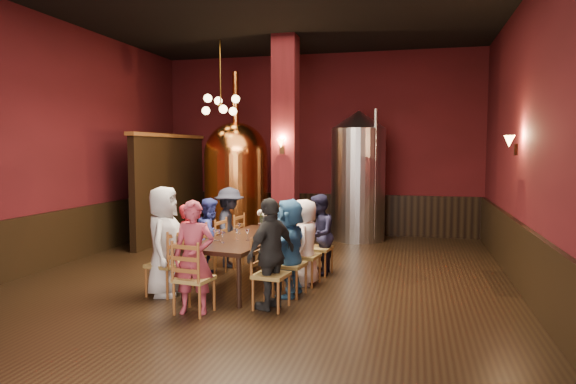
% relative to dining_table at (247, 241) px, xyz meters
% --- Properties ---
extents(room, '(10.00, 10.02, 4.50)m').
position_rel_dining_table_xyz_m(room, '(0.16, 0.25, 1.56)').
color(room, black).
rests_on(room, ground).
extents(wainscot_right, '(0.08, 9.90, 1.00)m').
position_rel_dining_table_xyz_m(wainscot_right, '(4.12, 0.25, -0.19)').
color(wainscot_right, black).
rests_on(wainscot_right, ground).
extents(wainscot_back, '(7.90, 0.08, 1.00)m').
position_rel_dining_table_xyz_m(wainscot_back, '(0.16, 5.21, -0.19)').
color(wainscot_back, black).
rests_on(wainscot_back, ground).
extents(wainscot_left, '(0.08, 9.90, 1.00)m').
position_rel_dining_table_xyz_m(wainscot_left, '(-3.80, 0.25, -0.19)').
color(wainscot_left, black).
rests_on(wainscot_left, ground).
extents(column, '(0.58, 0.58, 4.50)m').
position_rel_dining_table_xyz_m(column, '(-0.14, 3.05, 1.56)').
color(column, '#4D1015').
rests_on(column, ground).
extents(partition, '(0.22, 3.50, 2.40)m').
position_rel_dining_table_xyz_m(partition, '(-3.04, 3.45, 0.51)').
color(partition, black).
rests_on(partition, ground).
extents(pendant_cluster, '(0.90, 0.90, 1.70)m').
position_rel_dining_table_xyz_m(pendant_cluster, '(-1.64, 3.15, 2.41)').
color(pendant_cluster, '#A57226').
rests_on(pendant_cluster, room).
extents(sconce_wall, '(0.20, 0.20, 0.36)m').
position_rel_dining_table_xyz_m(sconce_wall, '(4.06, 1.05, 1.51)').
color(sconce_wall, black).
rests_on(sconce_wall, room).
extents(sconce_column, '(0.20, 0.20, 0.36)m').
position_rel_dining_table_xyz_m(sconce_column, '(-0.14, 2.75, 1.51)').
color(sconce_column, black).
rests_on(sconce_column, column).
extents(dining_table, '(1.32, 2.51, 0.75)m').
position_rel_dining_table_xyz_m(dining_table, '(0.00, 0.00, 0.00)').
color(dining_table, black).
rests_on(dining_table, ground).
extents(chair_0, '(0.52, 0.52, 0.92)m').
position_rel_dining_table_xyz_m(chair_0, '(-0.98, -0.88, -0.23)').
color(chair_0, brown).
rests_on(chair_0, ground).
extents(person_0, '(0.65, 0.86, 1.59)m').
position_rel_dining_table_xyz_m(person_0, '(-0.98, -0.88, 0.11)').
color(person_0, beige).
rests_on(person_0, ground).
extents(chair_1, '(0.52, 0.52, 0.92)m').
position_rel_dining_table_xyz_m(chair_1, '(-0.89, -0.21, -0.23)').
color(chair_1, brown).
rests_on(chair_1, ground).
extents(person_1, '(0.33, 0.48, 1.26)m').
position_rel_dining_table_xyz_m(person_1, '(-0.89, -0.21, -0.06)').
color(person_1, '#B21E2A').
rests_on(person_1, ground).
extents(chair_2, '(0.52, 0.52, 0.92)m').
position_rel_dining_table_xyz_m(chair_2, '(-0.80, 0.44, -0.23)').
color(chair_2, brown).
rests_on(chair_2, ground).
extents(person_2, '(0.38, 0.66, 1.31)m').
position_rel_dining_table_xyz_m(person_2, '(-0.80, 0.44, -0.03)').
color(person_2, navy).
rests_on(person_2, ground).
extents(chair_3, '(0.52, 0.52, 0.92)m').
position_rel_dining_table_xyz_m(chair_3, '(-0.71, 1.11, -0.23)').
color(chair_3, brown).
rests_on(chair_3, ground).
extents(person_3, '(0.72, 1.02, 1.44)m').
position_rel_dining_table_xyz_m(person_3, '(-0.71, 1.11, 0.03)').
color(person_3, black).
rests_on(person_3, ground).
extents(chair_4, '(0.52, 0.52, 0.92)m').
position_rel_dining_table_xyz_m(chair_4, '(0.71, -1.11, -0.23)').
color(chair_4, brown).
rests_on(chair_4, ground).
extents(person_4, '(0.71, 0.94, 1.49)m').
position_rel_dining_table_xyz_m(person_4, '(0.71, -1.11, 0.05)').
color(person_4, black).
rests_on(person_4, ground).
extents(chair_5, '(0.52, 0.52, 0.92)m').
position_rel_dining_table_xyz_m(chair_5, '(0.80, -0.44, -0.23)').
color(chair_5, brown).
rests_on(chair_5, ground).
extents(person_5, '(0.55, 1.35, 1.42)m').
position_rel_dining_table_xyz_m(person_5, '(0.80, -0.44, 0.02)').
color(person_5, teal).
rests_on(person_5, ground).
extents(chair_6, '(0.52, 0.52, 0.92)m').
position_rel_dining_table_xyz_m(chair_6, '(0.89, 0.21, -0.23)').
color(chair_6, brown).
rests_on(chair_6, ground).
extents(person_6, '(0.50, 0.70, 1.35)m').
position_rel_dining_table_xyz_m(person_6, '(0.89, 0.21, -0.01)').
color(person_6, white).
rests_on(person_6, ground).
extents(chair_7, '(0.52, 0.52, 0.92)m').
position_rel_dining_table_xyz_m(chair_7, '(0.98, 0.88, -0.23)').
color(chair_7, brown).
rests_on(chair_7, ground).
extents(person_7, '(0.36, 0.68, 1.37)m').
position_rel_dining_table_xyz_m(person_7, '(0.98, 0.88, -0.00)').
color(person_7, '#1B1A34').
rests_on(person_7, ground).
extents(chair_8, '(0.52, 0.52, 0.92)m').
position_rel_dining_table_xyz_m(chair_8, '(-0.21, -1.54, -0.23)').
color(chair_8, brown).
rests_on(chair_8, ground).
extents(person_8, '(0.59, 0.45, 1.47)m').
position_rel_dining_table_xyz_m(person_8, '(-0.21, -1.54, 0.05)').
color(person_8, '#963243').
rests_on(person_8, ground).
extents(copper_kettle, '(1.94, 1.94, 3.89)m').
position_rel_dining_table_xyz_m(copper_kettle, '(-1.49, 3.70, 0.73)').
color(copper_kettle, black).
rests_on(copper_kettle, ground).
extents(steel_vessel, '(1.57, 1.57, 3.02)m').
position_rel_dining_table_xyz_m(steel_vessel, '(1.26, 4.44, 0.82)').
color(steel_vessel, '#B2B2B7').
rests_on(steel_vessel, ground).
extents(rose_vase, '(0.19, 0.19, 0.33)m').
position_rel_dining_table_xyz_m(rose_vase, '(-0.06, 1.02, 0.28)').
color(rose_vase, white).
rests_on(rose_vase, dining_table).
extents(wine_glass_0, '(0.07, 0.07, 0.17)m').
position_rel_dining_table_xyz_m(wine_glass_0, '(-0.20, -0.55, 0.15)').
color(wine_glass_0, white).
rests_on(wine_glass_0, dining_table).
extents(wine_glass_1, '(0.07, 0.07, 0.17)m').
position_rel_dining_table_xyz_m(wine_glass_1, '(-0.22, 0.27, 0.15)').
color(wine_glass_1, white).
rests_on(wine_glass_1, dining_table).
extents(wine_glass_2, '(0.07, 0.07, 0.17)m').
position_rel_dining_table_xyz_m(wine_glass_2, '(-0.07, -0.28, 0.15)').
color(wine_glass_2, white).
rests_on(wine_glass_2, dining_table).
extents(wine_glass_3, '(0.07, 0.07, 0.17)m').
position_rel_dining_table_xyz_m(wine_glass_3, '(-0.31, -0.40, 0.15)').
color(wine_glass_3, white).
rests_on(wine_glass_3, dining_table).
extents(wine_glass_4, '(0.07, 0.07, 0.17)m').
position_rel_dining_table_xyz_m(wine_glass_4, '(0.10, 0.36, 0.15)').
color(wine_glass_4, white).
rests_on(wine_glass_4, dining_table).
extents(wine_glass_5, '(0.07, 0.07, 0.17)m').
position_rel_dining_table_xyz_m(wine_glass_5, '(-0.37, -0.40, 0.15)').
color(wine_glass_5, white).
rests_on(wine_glass_5, dining_table).
extents(wine_glass_6, '(0.07, 0.07, 0.17)m').
position_rel_dining_table_xyz_m(wine_glass_6, '(0.11, -0.29, 0.15)').
color(wine_glass_6, white).
rests_on(wine_glass_6, dining_table).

